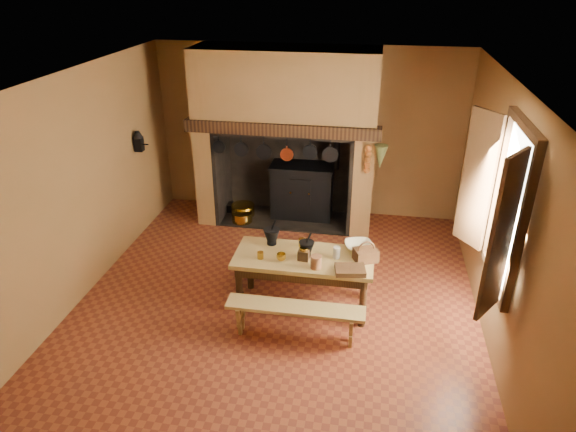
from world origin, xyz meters
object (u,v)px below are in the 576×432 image
object	(u,v)px
wicker_basket	(366,254)
mixing_bowl	(359,246)
work_table	(304,264)
iron_range	(303,190)
coffee_grinder	(304,254)
bench_front	(295,314)

from	to	relation	value
wicker_basket	mixing_bowl	bearing A→B (deg)	86.70
work_table	wicker_basket	xyz separation A→B (m)	(0.74, 0.02, 0.20)
iron_range	coffee_grinder	size ratio (longest dim) A/B	8.13
iron_range	coffee_grinder	world-z (taller)	iron_range
work_table	bench_front	xyz separation A→B (m)	(-0.00, -0.63, -0.28)
work_table	mixing_bowl	xyz separation A→B (m)	(0.64, 0.27, 0.16)
work_table	bench_front	size ratio (longest dim) A/B	1.07
wicker_basket	coffee_grinder	bearing A→B (deg)	163.58
coffee_grinder	mixing_bowl	xyz separation A→B (m)	(0.63, 0.35, -0.03)
work_table	mixing_bowl	world-z (taller)	mixing_bowl
iron_range	mixing_bowl	size ratio (longest dim) A/B	4.66
work_table	mixing_bowl	size ratio (longest dim) A/B	4.88
mixing_bowl	work_table	bearing A→B (deg)	-156.93
work_table	wicker_basket	size ratio (longest dim) A/B	5.13
work_table	coffee_grinder	size ratio (longest dim) A/B	8.51
bench_front	mixing_bowl	distance (m)	1.19
iron_range	bench_front	xyz separation A→B (m)	(0.38, -3.16, -0.15)
bench_front	coffee_grinder	bearing A→B (deg)	88.86
mixing_bowl	wicker_basket	world-z (taller)	wicker_basket
work_table	coffee_grinder	distance (m)	0.20
work_table	wicker_basket	distance (m)	0.76
iron_range	work_table	size ratio (longest dim) A/B	0.95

